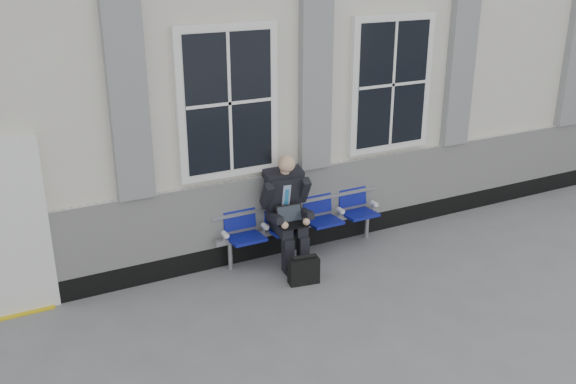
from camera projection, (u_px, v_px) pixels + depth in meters
ground at (424, 273)px, 8.57m from camera, size 70.00×70.00×0.00m
station_building at (301, 66)px, 10.64m from camera, size 14.40×4.40×4.49m
bench at (301, 216)px, 8.97m from camera, size 2.60×0.47×0.91m
businessman at (286, 206)px, 8.62m from camera, size 0.66×0.88×1.54m
briefcase at (304, 270)px, 8.25m from camera, size 0.41×0.23×0.40m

